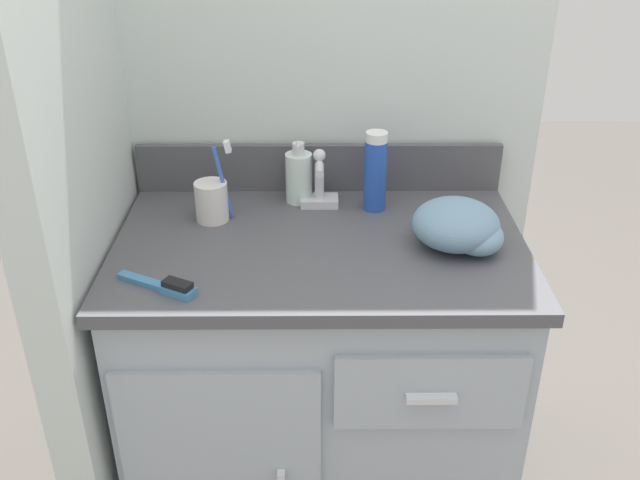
# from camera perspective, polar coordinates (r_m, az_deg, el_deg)

# --- Properties ---
(wall_back) EXTENTS (1.08, 0.08, 2.20)m
(wall_back) POSITION_cam_1_polar(r_m,az_deg,el_deg) (1.75, -0.08, 14.71)
(wall_back) COLOR silver
(wall_back) RESTS_ON ground_plane
(wall_left) EXTENTS (0.08, 0.65, 2.20)m
(wall_left) POSITION_cam_1_polar(r_m,az_deg,el_deg) (1.51, -19.71, 10.80)
(wall_left) COLOR silver
(wall_left) RESTS_ON ground_plane
(vanity) EXTENTS (0.90, 0.58, 0.77)m
(vanity) POSITION_cam_1_polar(r_m,az_deg,el_deg) (1.76, -0.06, -10.83)
(vanity) COLOR #9EA8B2
(vanity) RESTS_ON ground_plane
(backsplash) EXTENTS (0.90, 0.02, 0.12)m
(backsplash) POSITION_cam_1_polar(r_m,az_deg,el_deg) (1.77, -0.07, 5.81)
(backsplash) COLOR #4C4C51
(backsplash) RESTS_ON vanity
(sink_faucet) EXTENTS (0.09, 0.09, 0.14)m
(sink_faucet) POSITION_cam_1_polar(r_m,az_deg,el_deg) (1.70, -0.05, 4.29)
(sink_faucet) COLOR silver
(sink_faucet) RESTS_ON vanity
(toothbrush_cup) EXTENTS (0.09, 0.08, 0.19)m
(toothbrush_cup) POSITION_cam_1_polar(r_m,az_deg,el_deg) (1.65, -8.63, 3.15)
(toothbrush_cup) COLOR silver
(toothbrush_cup) RESTS_ON vanity
(soap_dispenser) EXTENTS (0.06, 0.07, 0.15)m
(soap_dispenser) POSITION_cam_1_polar(r_m,az_deg,el_deg) (1.71, -1.71, 5.12)
(soap_dispenser) COLOR silver
(soap_dispenser) RESTS_ON vanity
(shaving_cream_can) EXTENTS (0.05, 0.05, 0.19)m
(shaving_cream_can) POSITION_cam_1_polar(r_m,az_deg,el_deg) (1.67, 4.45, 5.47)
(shaving_cream_can) COLOR #234CB2
(shaving_cream_can) RESTS_ON vanity
(hairbrush) EXTENTS (0.17, 0.11, 0.03)m
(hairbrush) POSITION_cam_1_polar(r_m,az_deg,el_deg) (1.41, -12.20, -3.62)
(hairbrush) COLOR teal
(hairbrush) RESTS_ON vanity
(hand_towel) EXTENTS (0.19, 0.18, 0.10)m
(hand_towel) POSITION_cam_1_polar(r_m,az_deg,el_deg) (1.54, 11.18, 1.05)
(hand_towel) COLOR #6B8EA8
(hand_towel) RESTS_ON vanity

